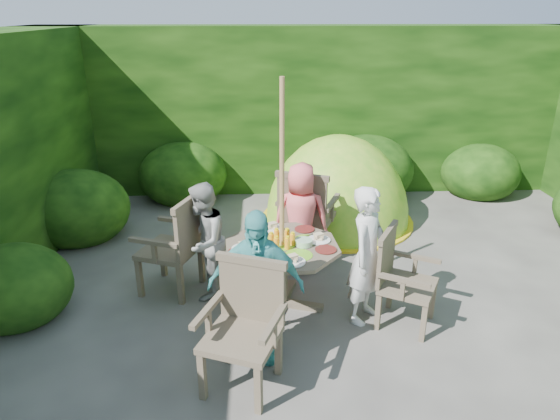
{
  "coord_description": "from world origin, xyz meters",
  "views": [
    {
      "loc": [
        -1.04,
        -3.93,
        2.71
      ],
      "look_at": [
        -0.84,
        0.69,
        0.85
      ],
      "focal_mm": 32.0,
      "sensor_mm": 36.0,
      "label": 1
    }
  ],
  "objects_px": {
    "garden_chair_right": "(400,277)",
    "child_left": "(203,241)",
    "garden_chair_left": "(177,244)",
    "dome_tent": "(336,220)",
    "parasol_pole": "(282,201)",
    "garden_chair_back": "(306,213)",
    "child_front": "(256,287)",
    "child_back": "(301,218)",
    "patio_table": "(282,255)",
    "garden_chair_front": "(245,324)",
    "child_right": "(367,256)"
  },
  "relations": [
    {
      "from": "patio_table",
      "to": "child_left",
      "type": "distance_m",
      "value": 0.8
    },
    {
      "from": "patio_table",
      "to": "dome_tent",
      "type": "height_order",
      "value": "dome_tent"
    },
    {
      "from": "parasol_pole",
      "to": "child_left",
      "type": "distance_m",
      "value": 0.95
    },
    {
      "from": "garden_chair_right",
      "to": "child_front",
      "type": "xyz_separation_m",
      "value": [
        -1.3,
        -0.44,
        0.19
      ]
    },
    {
      "from": "garden_chair_front",
      "to": "child_left",
      "type": "bearing_deg",
      "value": 129.71
    },
    {
      "from": "patio_table",
      "to": "child_right",
      "type": "xyz_separation_m",
      "value": [
        0.76,
        -0.24,
        0.1
      ]
    },
    {
      "from": "parasol_pole",
      "to": "garden_chair_back",
      "type": "bearing_deg",
      "value": 72.68
    },
    {
      "from": "child_left",
      "to": "child_front",
      "type": "bearing_deg",
      "value": 35.74
    },
    {
      "from": "parasol_pole",
      "to": "garden_chair_back",
      "type": "height_order",
      "value": "parasol_pole"
    },
    {
      "from": "garden_chair_left",
      "to": "patio_table",
      "type": "bearing_deg",
      "value": 92.77
    },
    {
      "from": "garden_chair_back",
      "to": "child_right",
      "type": "relative_size",
      "value": 0.79
    },
    {
      "from": "parasol_pole",
      "to": "garden_chair_front",
      "type": "bearing_deg",
      "value": -107.45
    },
    {
      "from": "parasol_pole",
      "to": "child_front",
      "type": "xyz_separation_m",
      "value": [
        -0.24,
        -0.76,
        -0.44
      ]
    },
    {
      "from": "parasol_pole",
      "to": "child_front",
      "type": "bearing_deg",
      "value": -107.71
    },
    {
      "from": "garden_chair_right",
      "to": "garden_chair_back",
      "type": "bearing_deg",
      "value": 57.32
    },
    {
      "from": "garden_chair_left",
      "to": "child_right",
      "type": "xyz_separation_m",
      "value": [
        1.8,
        -0.57,
        0.12
      ]
    },
    {
      "from": "child_right",
      "to": "child_left",
      "type": "distance_m",
      "value": 1.6
    },
    {
      "from": "garden_chair_right",
      "to": "garden_chair_back",
      "type": "height_order",
      "value": "garden_chair_back"
    },
    {
      "from": "child_back",
      "to": "garden_chair_right",
      "type": "bearing_deg",
      "value": 134.28
    },
    {
      "from": "child_front",
      "to": "dome_tent",
      "type": "distance_m",
      "value": 3.13
    },
    {
      "from": "child_left",
      "to": "child_back",
      "type": "distance_m",
      "value": 1.13
    },
    {
      "from": "garden_chair_front",
      "to": "child_front",
      "type": "relative_size",
      "value": 0.72
    },
    {
      "from": "parasol_pole",
      "to": "dome_tent",
      "type": "height_order",
      "value": "parasol_pole"
    },
    {
      "from": "child_back",
      "to": "dome_tent",
      "type": "bearing_deg",
      "value": -107.23
    },
    {
      "from": "garden_chair_right",
      "to": "child_back",
      "type": "xyz_separation_m",
      "value": [
        -0.81,
        1.08,
        0.15
      ]
    },
    {
      "from": "child_right",
      "to": "child_front",
      "type": "xyz_separation_m",
      "value": [
        -1.01,
        -0.52,
        0.01
      ]
    },
    {
      "from": "patio_table",
      "to": "child_front",
      "type": "xyz_separation_m",
      "value": [
        -0.25,
        -0.76,
        0.11
      ]
    },
    {
      "from": "garden_chair_right",
      "to": "child_left",
      "type": "bearing_deg",
      "value": 101.78
    },
    {
      "from": "child_left",
      "to": "child_back",
      "type": "bearing_deg",
      "value": 125.74
    },
    {
      "from": "child_front",
      "to": "dome_tent",
      "type": "bearing_deg",
      "value": 72.14
    },
    {
      "from": "garden_chair_right",
      "to": "child_left",
      "type": "height_order",
      "value": "child_left"
    },
    {
      "from": "garden_chair_front",
      "to": "child_left",
      "type": "xyz_separation_m",
      "value": [
        -0.43,
        1.29,
        0.08
      ]
    },
    {
      "from": "garden_chair_right",
      "to": "dome_tent",
      "type": "height_order",
      "value": "dome_tent"
    },
    {
      "from": "patio_table",
      "to": "child_left",
      "type": "relative_size",
      "value": 1.2
    },
    {
      "from": "garden_chair_left",
      "to": "child_right",
      "type": "bearing_deg",
      "value": 92.64
    },
    {
      "from": "garden_chair_left",
      "to": "garden_chair_back",
      "type": "distance_m",
      "value": 1.54
    },
    {
      "from": "child_right",
      "to": "garden_chair_right",
      "type": "bearing_deg",
      "value": -69.49
    },
    {
      "from": "garden_chair_left",
      "to": "garden_chair_front",
      "type": "height_order",
      "value": "garden_chair_left"
    },
    {
      "from": "patio_table",
      "to": "child_right",
      "type": "bearing_deg",
      "value": -17.78
    },
    {
      "from": "garden_chair_back",
      "to": "child_back",
      "type": "distance_m",
      "value": 0.3
    },
    {
      "from": "patio_table",
      "to": "garden_chair_left",
      "type": "distance_m",
      "value": 1.1
    },
    {
      "from": "parasol_pole",
      "to": "garden_chair_left",
      "type": "bearing_deg",
      "value": 162.49
    },
    {
      "from": "garden_chair_right",
      "to": "dome_tent",
      "type": "bearing_deg",
      "value": 33.83
    },
    {
      "from": "garden_chair_back",
      "to": "child_front",
      "type": "xyz_separation_m",
      "value": [
        -0.57,
        -1.8,
        0.11
      ]
    },
    {
      "from": "parasol_pole",
      "to": "child_front",
      "type": "height_order",
      "value": "parasol_pole"
    },
    {
      "from": "garden_chair_back",
      "to": "garden_chair_front",
      "type": "relative_size",
      "value": 1.08
    },
    {
      "from": "garden_chair_left",
      "to": "dome_tent",
      "type": "xyz_separation_m",
      "value": [
        1.9,
        1.77,
        -0.53
      ]
    },
    {
      "from": "garden_chair_left",
      "to": "child_left",
      "type": "xyz_separation_m",
      "value": [
        0.28,
        -0.09,
        0.06
      ]
    },
    {
      "from": "parasol_pole",
      "to": "dome_tent",
      "type": "xyz_separation_m",
      "value": [
        0.85,
        2.09,
        -1.1
      ]
    },
    {
      "from": "parasol_pole",
      "to": "child_back",
      "type": "distance_m",
      "value": 0.94
    }
  ]
}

